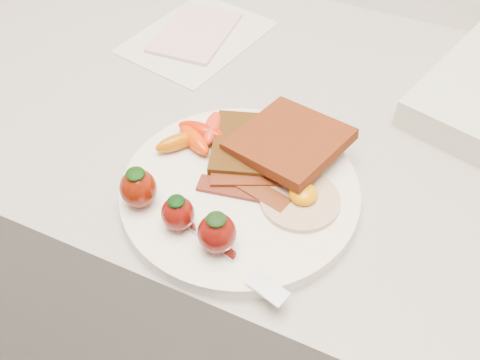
% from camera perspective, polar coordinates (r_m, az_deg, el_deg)
% --- Properties ---
extents(counter, '(2.00, 0.60, 0.90)m').
position_cam_1_polar(counter, '(1.07, 5.15, -12.00)').
color(counter, gray).
rests_on(counter, ground).
extents(plate, '(0.27, 0.27, 0.02)m').
position_cam_1_polar(plate, '(0.61, -0.00, -1.21)').
color(plate, white).
rests_on(plate, counter).
extents(toast_lower, '(0.13, 0.13, 0.01)m').
position_cam_1_polar(toast_lower, '(0.64, 1.77, 3.70)').
color(toast_lower, '#361E04').
rests_on(toast_lower, plate).
extents(toast_upper, '(0.14, 0.14, 0.03)m').
position_cam_1_polar(toast_upper, '(0.62, 5.26, 4.19)').
color(toast_upper, '#351105').
rests_on(toast_upper, toast_lower).
extents(fried_egg, '(0.11, 0.11, 0.02)m').
position_cam_1_polar(fried_egg, '(0.59, 6.51, -1.94)').
color(fried_egg, beige).
rests_on(fried_egg, plate).
extents(bacon_strips, '(0.11, 0.07, 0.01)m').
position_cam_1_polar(bacon_strips, '(0.59, 0.75, -0.58)').
color(bacon_strips, '#450A0D').
rests_on(bacon_strips, plate).
extents(baby_carrots, '(0.07, 0.10, 0.02)m').
position_cam_1_polar(baby_carrots, '(0.65, -4.59, 4.83)').
color(baby_carrots, '#C51900').
rests_on(baby_carrots, plate).
extents(strawberries, '(0.14, 0.06, 0.05)m').
position_cam_1_polar(strawberries, '(0.55, -6.84, -3.19)').
color(strawberries, '#641203').
rests_on(strawberries, plate).
extents(fork, '(0.16, 0.07, 0.00)m').
position_cam_1_polar(fork, '(0.54, -1.12, -8.11)').
color(fork, white).
rests_on(fork, plate).
extents(paper_sheet, '(0.20, 0.24, 0.00)m').
position_cam_1_polar(paper_sheet, '(0.86, -4.59, 14.96)').
color(paper_sheet, silver).
rests_on(paper_sheet, counter).
extents(notepad, '(0.11, 0.15, 0.01)m').
position_cam_1_polar(notepad, '(0.87, -4.81, 15.43)').
color(notepad, beige).
rests_on(notepad, paper_sheet).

